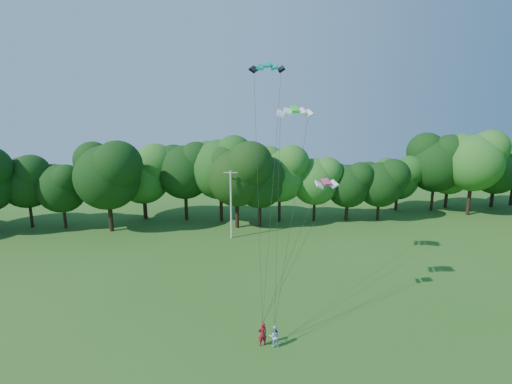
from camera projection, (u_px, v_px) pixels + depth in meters
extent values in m
cylinder|color=silver|center=(231.00, 205.00, 48.42)|extent=(0.21, 0.21, 8.39)
cube|color=silver|center=(231.00, 173.00, 47.55)|extent=(1.66, 0.45, 0.08)
imported|color=maroon|center=(262.00, 334.00, 27.25)|extent=(0.70, 0.54, 1.72)
imported|color=#B2D0F7|center=(274.00, 336.00, 27.17)|extent=(0.77, 0.61, 1.54)
cube|color=#04877C|center=(268.00, 65.00, 32.92)|extent=(3.09, 1.97, 0.56)
cube|color=#22E227|center=(295.00, 109.00, 28.17)|extent=(2.57, 1.30, 0.50)
cube|color=#CC3872|center=(326.00, 182.00, 29.66)|extent=(1.75, 0.99, 0.40)
cylinder|color=black|center=(237.00, 212.00, 52.99)|extent=(0.42, 0.42, 4.14)
ellipsoid|color=black|center=(237.00, 172.00, 51.80)|extent=(8.29, 8.29, 9.04)
cylinder|color=#392416|center=(446.00, 196.00, 63.27)|extent=(0.43, 0.43, 3.59)
ellipsoid|color=#27651F|center=(449.00, 167.00, 62.24)|extent=(7.17, 7.17, 7.82)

